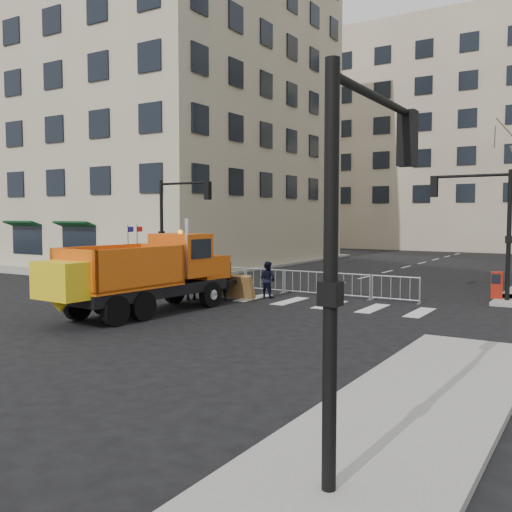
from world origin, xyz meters
The scene contains 15 objects.
ground centered at (0.00, 0.00, 0.00)m, with size 120.00×120.00×0.00m, color black.
sidewalk_back centered at (0.00, 8.50, 0.07)m, with size 64.00×5.00×0.15m, color gray.
sidewalk_near_right centered at (9.00, -6.00, 0.07)m, with size 3.00×14.00×0.15m, color gray.
building_left centered at (-20.00, 20.00, 13.00)m, with size 24.00×22.00×26.00m, color #B7AA8B.
building_far centered at (0.00, 52.00, 12.00)m, with size 30.00×18.00×24.00m, color tan.
traffic_light_left centered at (-8.00, 7.50, 2.70)m, with size 0.18×0.18×5.40m, color black.
traffic_light_right centered at (8.50, 9.50, 2.70)m, with size 0.18×0.18×5.40m, color black.
traffic_light_near centered at (9.00, -9.00, 2.70)m, with size 0.18×0.18×5.40m, color black.
crowd_barriers centered at (-0.75, 7.60, 0.55)m, with size 12.60×0.60×1.10m, color #9EA0A5, non-canonical shape.
plow_truck centered at (-2.31, -0.04, 1.53)m, with size 3.13×9.03×3.45m.
cop_a centered at (-1.92, 4.31, 0.91)m, with size 0.66×0.44×1.82m, color black.
cop_b centered at (-0.62, 5.88, 0.79)m, with size 0.77×0.60×1.58m, color black.
cop_c centered at (-3.02, 3.63, 0.90)m, with size 1.06×0.44×1.81m, color black.
worker centered at (-5.06, 7.50, 1.12)m, with size 1.25×0.72×1.94m, color yellow.
newspaper_box centered at (8.05, 9.82, 0.70)m, with size 0.45×0.40×1.10m, color maroon.
Camera 1 is at (11.82, -15.31, 3.54)m, focal length 40.00 mm.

